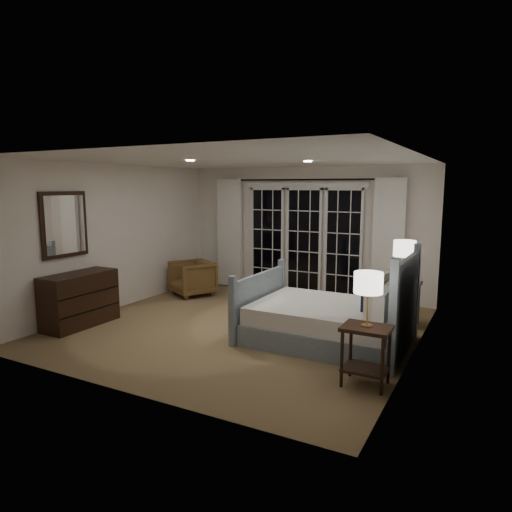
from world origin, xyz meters
The scene contains 20 objects.
floor centered at (0.00, 0.00, 0.00)m, with size 5.00×5.00×0.00m, color #886949.
ceiling centered at (0.00, 0.00, 2.50)m, with size 5.00×5.00×0.00m, color white.
wall_left centered at (-2.50, 0.00, 1.25)m, with size 0.02×5.00×2.50m, color white.
wall_right centered at (2.50, 0.00, 1.25)m, with size 0.02×5.00×2.50m, color white.
wall_back centered at (0.00, 2.50, 1.25)m, with size 5.00×0.02×2.50m, color white.
wall_front centered at (0.00, -2.50, 1.25)m, with size 5.00×0.02×2.50m, color white.
french_doors centered at (0.00, 2.46, 1.09)m, with size 2.50×0.04×2.20m.
curtain_rod centered at (0.00, 2.40, 2.25)m, with size 0.03×0.03×3.50m, color black.
curtain_left centered at (-1.65, 2.38, 1.15)m, with size 0.55×0.10×2.25m, color white.
curtain_right centered at (1.65, 2.38, 1.15)m, with size 0.55×0.10×2.25m, color white.
downlight_a centered at (0.80, 0.60, 2.49)m, with size 0.12×0.12×0.01m, color white.
downlight_b centered at (-0.60, -0.40, 2.49)m, with size 0.12×0.12×0.01m, color white.
bed centered at (1.42, 0.00, 0.32)m, with size 2.14×1.53×1.24m.
nightstand_left centered at (2.20, -1.15, 0.43)m, with size 0.51×0.40×0.66m.
nightstand_right centered at (2.13, 1.27, 0.45)m, with size 0.52×0.42×0.68m.
lamp_left centered at (2.20, -1.15, 1.12)m, with size 0.30×0.30×0.58m.
lamp_right centered at (2.13, 1.27, 1.19)m, with size 0.33×0.33×0.64m.
armchair centered at (-1.88, 1.34, 0.34)m, with size 0.73×0.75×0.68m, color brown.
dresser centered at (-2.23, -1.09, 0.41)m, with size 0.49×1.16×0.82m.
mirror centered at (-2.47, -1.09, 1.55)m, with size 0.05×0.85×1.00m.
Camera 1 is at (3.36, -5.81, 2.13)m, focal length 32.00 mm.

